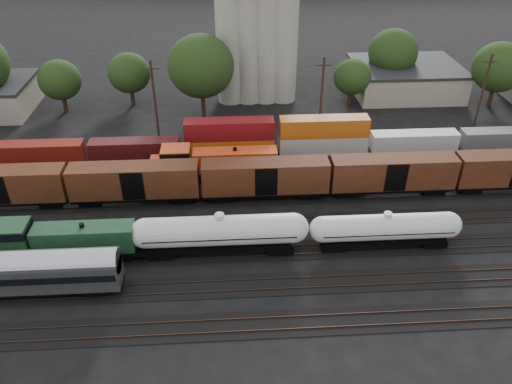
{
  "coord_description": "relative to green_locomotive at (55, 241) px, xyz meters",
  "views": [
    {
      "loc": [
        -1.63,
        -45.46,
        34.0
      ],
      "look_at": [
        1.26,
        2.0,
        3.0
      ],
      "focal_mm": 35.0,
      "sensor_mm": 36.0,
      "label": 1
    }
  ],
  "objects": [
    {
      "name": "tank_car_a",
      "position": [
        16.56,
        0.0,
        0.29
      ],
      "size": [
        18.18,
        3.25,
        4.76
      ],
      "color": "silver",
      "rests_on": "ground"
    },
    {
      "name": "passenger_coach",
      "position": [
        -3.44,
        -5.0,
        0.48
      ],
      "size": [
        21.52,
        2.65,
        4.89
      ],
      "color": "silver",
      "rests_on": "ground"
    },
    {
      "name": "boxcar_string",
      "position": [
        29.64,
        10.0,
        0.59
      ],
      "size": [
        153.6,
        2.9,
        4.2
      ],
      "color": "black",
      "rests_on": "ground"
    },
    {
      "name": "grain_silo",
      "position": [
        22.68,
        41.0,
        8.73
      ],
      "size": [
        13.4,
        5.0,
        29.0
      ],
      "color": "#A8A59A",
      "rests_on": "ground"
    },
    {
      "name": "ground",
      "position": [
        19.39,
        5.0,
        -2.53
      ],
      "size": [
        600.0,
        600.0,
        0.0
      ],
      "primitive_type": "plane",
      "color": "black"
    },
    {
      "name": "industrial_sheds",
      "position": [
        26.02,
        40.25,
        0.03
      ],
      "size": [
        119.38,
        17.26,
        5.1
      ],
      "color": "#9E937F",
      "rests_on": "ground"
    },
    {
      "name": "tank_car_b",
      "position": [
        33.74,
        0.0,
        -0.02
      ],
      "size": [
        16.01,
        2.87,
        4.2
      ],
      "color": "silver",
      "rests_on": "ground"
    },
    {
      "name": "orange_locomotive",
      "position": [
        15.46,
        15.0,
        0.01
      ],
      "size": [
        17.75,
        2.96,
        4.44
      ],
      "color": "black",
      "rests_on": "ground"
    },
    {
      "name": "green_locomotive",
      "position": [
        0.0,
        0.0,
        0.0
      ],
      "size": [
        16.7,
        2.95,
        4.42
      ],
      "color": "black",
      "rests_on": "ground"
    },
    {
      "name": "tree_band",
      "position": [
        17.02,
        41.19,
        4.74
      ],
      "size": [
        166.86,
        22.26,
        13.19
      ],
      "color": "black",
      "rests_on": "ground"
    },
    {
      "name": "tracks",
      "position": [
        19.39,
        5.0,
        -2.48
      ],
      "size": [
        180.0,
        33.2,
        0.2
      ],
      "color": "black",
      "rests_on": "ground"
    },
    {
      "name": "container_wall",
      "position": [
        15.18,
        20.0,
        -0.13
      ],
      "size": [
        160.0,
        2.6,
        5.8
      ],
      "color": "black",
      "rests_on": "ground"
    },
    {
      "name": "utility_poles",
      "position": [
        19.39,
        27.0,
        3.68
      ],
      "size": [
        122.2,
        0.36,
        12.0
      ],
      "color": "black",
      "rests_on": "ground"
    }
  ]
}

